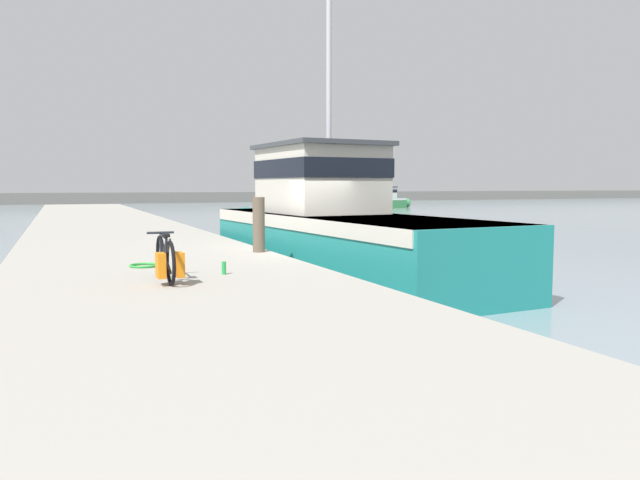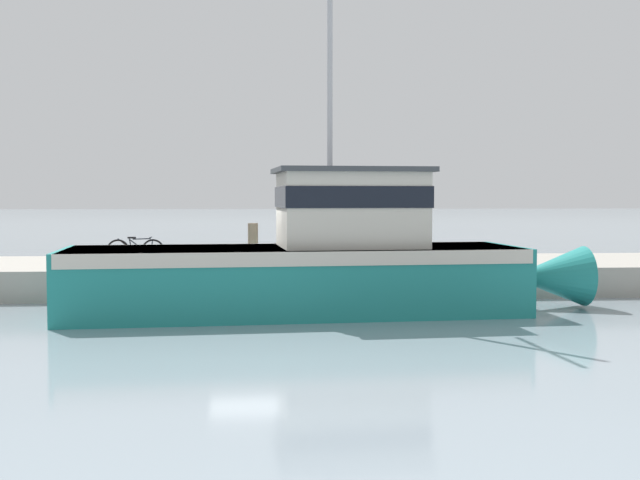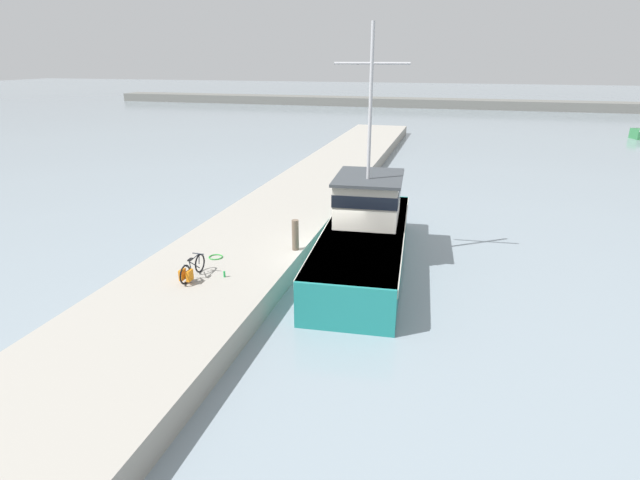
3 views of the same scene
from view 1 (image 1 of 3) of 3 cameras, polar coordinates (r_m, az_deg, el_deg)
ground_plane at (r=15.13m, az=-0.45°, el=-4.03°), size 320.00×320.00×0.00m
dock_pier at (r=14.08m, az=-15.54°, el=-3.14°), size 5.60×80.00×0.85m
far_shoreline at (r=93.89m, az=-0.34°, el=4.02°), size 180.00×5.00×1.44m
fishing_boat_main at (r=16.78m, az=1.17°, el=1.36°), size 4.04×13.08×9.49m
boat_green_anchored at (r=64.91m, az=5.96°, el=3.61°), size 6.17×2.85×2.27m
bicycle_touring at (r=10.13m, az=-13.84°, el=-1.80°), size 0.44×1.74×0.77m
mooring_post at (r=14.33m, az=-5.62°, el=1.41°), size 0.28×0.28×1.26m
hose_coil at (r=12.21m, az=-15.77°, el=-2.24°), size 0.55×0.55×0.05m
water_bottle_on_curb at (r=10.84m, az=-8.78°, el=-2.55°), size 0.08×0.08×0.22m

